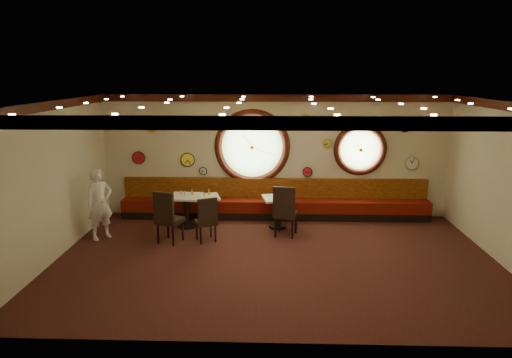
% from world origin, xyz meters
% --- Properties ---
extents(floor, '(9.00, 6.00, 0.00)m').
position_xyz_m(floor, '(0.00, 0.00, 0.00)').
color(floor, black).
rests_on(floor, ground).
extents(ceiling, '(9.00, 6.00, 0.02)m').
position_xyz_m(ceiling, '(0.00, 0.00, 3.20)').
color(ceiling, gold).
rests_on(ceiling, wall_back).
extents(wall_back, '(9.00, 0.02, 3.20)m').
position_xyz_m(wall_back, '(0.00, 3.00, 1.60)').
color(wall_back, beige).
rests_on(wall_back, floor).
extents(wall_front, '(9.00, 0.02, 3.20)m').
position_xyz_m(wall_front, '(0.00, -3.00, 1.60)').
color(wall_front, beige).
rests_on(wall_front, floor).
extents(wall_left, '(0.02, 6.00, 3.20)m').
position_xyz_m(wall_left, '(-4.50, 0.00, 1.60)').
color(wall_left, beige).
rests_on(wall_left, floor).
extents(wall_right, '(0.02, 6.00, 3.20)m').
position_xyz_m(wall_right, '(4.50, 0.00, 1.60)').
color(wall_right, beige).
rests_on(wall_right, floor).
extents(molding_back, '(9.00, 0.10, 0.18)m').
position_xyz_m(molding_back, '(0.00, 2.95, 3.11)').
color(molding_back, '#38110A').
rests_on(molding_back, wall_back).
extents(molding_front, '(9.00, 0.10, 0.18)m').
position_xyz_m(molding_front, '(0.00, -2.95, 3.11)').
color(molding_front, '#38110A').
rests_on(molding_front, wall_back).
extents(molding_left, '(0.10, 6.00, 0.18)m').
position_xyz_m(molding_left, '(-4.45, 0.00, 3.11)').
color(molding_left, '#38110A').
rests_on(molding_left, wall_back).
extents(banquette_base, '(8.00, 0.55, 0.20)m').
position_xyz_m(banquette_base, '(0.00, 2.72, 0.10)').
color(banquette_base, black).
rests_on(banquette_base, floor).
extents(banquette_seat, '(8.00, 0.55, 0.30)m').
position_xyz_m(banquette_seat, '(0.00, 2.72, 0.35)').
color(banquette_seat, '#590F07').
rests_on(banquette_seat, banquette_base).
extents(banquette_back, '(8.00, 0.10, 0.55)m').
position_xyz_m(banquette_back, '(0.00, 2.94, 0.75)').
color(banquette_back, '#5F1107').
rests_on(banquette_back, wall_back).
extents(porthole_left_glass, '(1.66, 0.02, 1.66)m').
position_xyz_m(porthole_left_glass, '(-0.60, 3.00, 1.85)').
color(porthole_left_glass, '#89B36B').
rests_on(porthole_left_glass, wall_back).
extents(porthole_left_frame, '(1.98, 0.18, 1.98)m').
position_xyz_m(porthole_left_frame, '(-0.60, 2.98, 1.85)').
color(porthole_left_frame, '#38110A').
rests_on(porthole_left_frame, wall_back).
extents(porthole_left_ring, '(1.61, 0.03, 1.61)m').
position_xyz_m(porthole_left_ring, '(-0.60, 2.95, 1.85)').
color(porthole_left_ring, gold).
rests_on(porthole_left_ring, wall_back).
extents(porthole_right_glass, '(1.10, 0.02, 1.10)m').
position_xyz_m(porthole_right_glass, '(2.20, 3.00, 1.80)').
color(porthole_right_glass, '#89B36B').
rests_on(porthole_right_glass, wall_back).
extents(porthole_right_frame, '(1.38, 0.18, 1.38)m').
position_xyz_m(porthole_right_frame, '(2.20, 2.98, 1.80)').
color(porthole_right_frame, '#38110A').
rests_on(porthole_right_frame, wall_back).
extents(porthole_right_ring, '(1.09, 0.03, 1.09)m').
position_xyz_m(porthole_right_ring, '(2.20, 2.95, 1.80)').
color(porthole_right_ring, gold).
rests_on(porthole_right_ring, wall_back).
extents(wall_clock_0, '(0.22, 0.03, 0.22)m').
position_xyz_m(wall_clock_0, '(1.35, 2.96, 1.95)').
color(wall_clock_0, gold).
rests_on(wall_clock_0, wall_back).
extents(wall_clock_1, '(0.32, 0.03, 0.32)m').
position_xyz_m(wall_clock_1, '(-3.60, 2.96, 1.55)').
color(wall_clock_1, red).
rests_on(wall_clock_1, wall_back).
extents(wall_clock_2, '(0.20, 0.03, 0.20)m').
position_xyz_m(wall_clock_2, '(-1.90, 2.96, 1.20)').
color(wall_clock_2, silver).
rests_on(wall_clock_2, wall_back).
extents(wall_clock_3, '(0.28, 0.03, 0.28)m').
position_xyz_m(wall_clock_3, '(3.30, 2.96, 2.40)').
color(wall_clock_3, black).
rests_on(wall_clock_3, wall_back).
extents(wall_clock_4, '(0.30, 0.03, 0.30)m').
position_xyz_m(wall_clock_4, '(0.75, 2.96, 2.55)').
color(wall_clock_4, '#B4E146').
rests_on(wall_clock_4, wall_back).
extents(wall_clock_5, '(0.26, 0.03, 0.26)m').
position_xyz_m(wall_clock_5, '(-3.20, 2.96, 2.35)').
color(wall_clock_5, '#8FBE26').
rests_on(wall_clock_5, wall_back).
extents(wall_clock_6, '(0.24, 0.03, 0.24)m').
position_xyz_m(wall_clock_6, '(-2.00, 2.96, 2.45)').
color(wall_clock_6, black).
rests_on(wall_clock_6, wall_back).
extents(wall_clock_7, '(0.24, 0.03, 0.24)m').
position_xyz_m(wall_clock_7, '(0.85, 2.96, 1.20)').
color(wall_clock_7, red).
rests_on(wall_clock_7, wall_back).
extents(wall_clock_8, '(0.36, 0.03, 0.36)m').
position_xyz_m(wall_clock_8, '(-2.30, 2.96, 1.50)').
color(wall_clock_8, yellow).
rests_on(wall_clock_8, wall_back).
extents(wall_clock_9, '(0.34, 0.03, 0.34)m').
position_xyz_m(wall_clock_9, '(3.55, 2.96, 1.45)').
color(wall_clock_9, white).
rests_on(wall_clock_9, wall_back).
extents(table_a, '(0.75, 0.75, 0.81)m').
position_xyz_m(table_a, '(-2.18, 1.93, 0.51)').
color(table_a, black).
rests_on(table_a, floor).
extents(table_b, '(0.80, 0.80, 0.72)m').
position_xyz_m(table_b, '(-1.73, 2.20, 0.45)').
color(table_b, black).
rests_on(table_b, floor).
extents(table_c, '(0.81, 0.81, 0.77)m').
position_xyz_m(table_c, '(0.07, 1.97, 0.49)').
color(table_c, black).
rests_on(table_c, floor).
extents(chair_a, '(0.66, 0.66, 0.75)m').
position_xyz_m(chair_a, '(-2.40, 0.80, 0.69)').
color(chair_a, black).
rests_on(chair_a, floor).
extents(chair_b, '(0.58, 0.58, 0.65)m').
position_xyz_m(chair_b, '(-1.54, 0.91, 0.60)').
color(chair_b, black).
rests_on(chair_b, floor).
extents(chair_c, '(0.62, 0.62, 0.76)m').
position_xyz_m(chair_c, '(0.22, 1.31, 0.70)').
color(chair_c, black).
rests_on(chair_c, floor).
extents(condiment_a_salt, '(0.04, 0.04, 0.11)m').
position_xyz_m(condiment_a_salt, '(-2.32, 2.00, 0.86)').
color(condiment_a_salt, silver).
rests_on(condiment_a_salt, table_a).
extents(condiment_b_salt, '(0.04, 0.04, 0.11)m').
position_xyz_m(condiment_b_salt, '(-1.85, 2.22, 0.77)').
color(condiment_b_salt, silver).
rests_on(condiment_b_salt, table_b).
extents(condiment_c_salt, '(0.04, 0.04, 0.11)m').
position_xyz_m(condiment_c_salt, '(-0.00, 2.07, 0.83)').
color(condiment_c_salt, silver).
rests_on(condiment_c_salt, table_c).
extents(condiment_a_pepper, '(0.04, 0.04, 0.11)m').
position_xyz_m(condiment_a_pepper, '(-2.22, 1.95, 0.86)').
color(condiment_a_pepper, silver).
rests_on(condiment_a_pepper, table_a).
extents(condiment_b_pepper, '(0.04, 0.04, 0.11)m').
position_xyz_m(condiment_b_pepper, '(-1.77, 2.15, 0.78)').
color(condiment_b_pepper, silver).
rests_on(condiment_b_pepper, table_b).
extents(condiment_c_pepper, '(0.04, 0.04, 0.11)m').
position_xyz_m(condiment_c_pepper, '(0.08, 1.95, 0.83)').
color(condiment_c_pepper, silver).
rests_on(condiment_c_pepper, table_c).
extents(condiment_a_bottle, '(0.06, 0.06, 0.18)m').
position_xyz_m(condiment_a_bottle, '(-2.04, 2.01, 0.90)').
color(condiment_a_bottle, gold).
rests_on(condiment_a_bottle, table_a).
extents(condiment_b_bottle, '(0.05, 0.05, 0.17)m').
position_xyz_m(condiment_b_bottle, '(-1.66, 2.28, 0.81)').
color(condiment_b_bottle, gold).
rests_on(condiment_b_bottle, table_b).
extents(condiment_c_bottle, '(0.05, 0.05, 0.15)m').
position_xyz_m(condiment_c_bottle, '(0.16, 2.06, 0.85)').
color(condiment_c_bottle, gold).
rests_on(condiment_c_bottle, table_c).
extents(waiter, '(0.71, 0.71, 1.66)m').
position_xyz_m(waiter, '(-4.00, 1.08, 0.83)').
color(waiter, white).
rests_on(waiter, floor).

